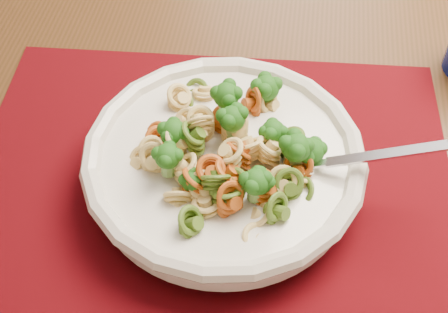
# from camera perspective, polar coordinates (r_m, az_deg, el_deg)

# --- Properties ---
(dining_table) EXTENTS (1.38, 0.89, 0.70)m
(dining_table) POSITION_cam_1_polar(r_m,az_deg,el_deg) (0.81, -3.42, 1.98)
(dining_table) COLOR #472814
(dining_table) RESTS_ON ground
(placemat) EXTENTS (0.52, 0.41, 0.00)m
(placemat) POSITION_cam_1_polar(r_m,az_deg,el_deg) (0.64, -1.24, -2.40)
(placemat) COLOR #4E030A
(placemat) RESTS_ON dining_table
(pasta_bowl) EXTENTS (0.28, 0.28, 0.05)m
(pasta_bowl) POSITION_cam_1_polar(r_m,az_deg,el_deg) (0.62, -0.00, -0.51)
(pasta_bowl) COLOR white
(pasta_bowl) RESTS_ON placemat
(pasta_broccoli_heap) EXTENTS (0.24, 0.24, 0.06)m
(pasta_broccoli_heap) POSITION_cam_1_polar(r_m,az_deg,el_deg) (0.61, 0.00, 0.36)
(pasta_broccoli_heap) COLOR #EFCD76
(pasta_broccoli_heap) RESTS_ON pasta_bowl
(fork) EXTENTS (0.18, 0.03, 0.08)m
(fork) POSITION_cam_1_polar(r_m,az_deg,el_deg) (0.60, 7.01, -0.90)
(fork) COLOR silver
(fork) RESTS_ON pasta_bowl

